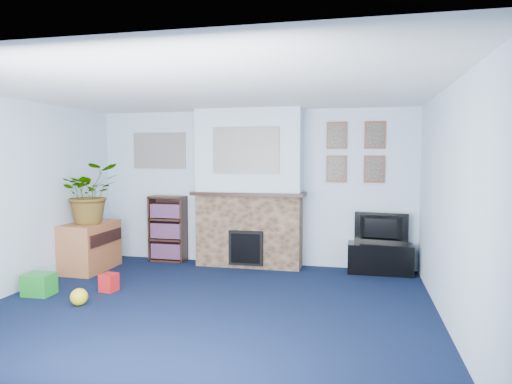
% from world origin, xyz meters
% --- Properties ---
extents(floor, '(5.00, 4.50, 0.01)m').
position_xyz_m(floor, '(0.00, 0.00, 0.00)').
color(floor, black).
rests_on(floor, ground).
extents(ceiling, '(5.00, 4.50, 0.01)m').
position_xyz_m(ceiling, '(0.00, 0.00, 2.40)').
color(ceiling, white).
rests_on(ceiling, wall_back).
extents(wall_back, '(5.00, 0.04, 2.40)m').
position_xyz_m(wall_back, '(0.00, 2.25, 1.20)').
color(wall_back, silver).
rests_on(wall_back, ground).
extents(wall_front, '(5.00, 0.04, 2.40)m').
position_xyz_m(wall_front, '(0.00, -2.25, 1.20)').
color(wall_front, silver).
rests_on(wall_front, ground).
extents(wall_left, '(0.04, 4.50, 2.40)m').
position_xyz_m(wall_left, '(-2.50, 0.00, 1.20)').
color(wall_left, silver).
rests_on(wall_left, ground).
extents(wall_right, '(0.04, 4.50, 2.40)m').
position_xyz_m(wall_right, '(2.50, 0.00, 1.20)').
color(wall_right, silver).
rests_on(wall_right, ground).
extents(chimney_breast, '(1.72, 0.50, 2.40)m').
position_xyz_m(chimney_breast, '(0.00, 2.05, 1.18)').
color(chimney_breast, brown).
rests_on(chimney_breast, ground).
extents(collage_main, '(1.00, 0.03, 0.68)m').
position_xyz_m(collage_main, '(0.00, 1.84, 1.78)').
color(collage_main, gray).
rests_on(collage_main, chimney_breast).
extents(collage_left, '(0.90, 0.03, 0.58)m').
position_xyz_m(collage_left, '(-1.55, 2.23, 1.78)').
color(collage_left, gray).
rests_on(collage_left, wall_back).
extents(portrait_tl, '(0.30, 0.03, 0.40)m').
position_xyz_m(portrait_tl, '(1.30, 2.23, 2.00)').
color(portrait_tl, brown).
rests_on(portrait_tl, wall_back).
extents(portrait_tr, '(0.30, 0.03, 0.40)m').
position_xyz_m(portrait_tr, '(1.85, 2.23, 2.00)').
color(portrait_tr, brown).
rests_on(portrait_tr, wall_back).
extents(portrait_bl, '(0.30, 0.03, 0.40)m').
position_xyz_m(portrait_bl, '(1.30, 2.23, 1.50)').
color(portrait_bl, brown).
rests_on(portrait_bl, wall_back).
extents(portrait_br, '(0.30, 0.03, 0.40)m').
position_xyz_m(portrait_br, '(1.85, 2.23, 1.50)').
color(portrait_br, brown).
rests_on(portrait_br, wall_back).
extents(tv_stand, '(0.91, 0.38, 0.43)m').
position_xyz_m(tv_stand, '(1.95, 2.03, 0.23)').
color(tv_stand, black).
rests_on(tv_stand, ground).
extents(television, '(0.77, 0.21, 0.44)m').
position_xyz_m(television, '(1.95, 2.05, 0.65)').
color(television, black).
rests_on(television, tv_stand).
extents(bookshelf, '(0.58, 0.28, 1.05)m').
position_xyz_m(bookshelf, '(-1.36, 2.11, 0.50)').
color(bookshelf, black).
rests_on(bookshelf, ground).
extents(sideboard, '(0.51, 0.91, 0.71)m').
position_xyz_m(sideboard, '(-2.24, 1.28, 0.35)').
color(sideboard, '#AB6037').
rests_on(sideboard, ground).
extents(potted_plant, '(1.05, 1.05, 0.88)m').
position_xyz_m(potted_plant, '(-2.19, 1.23, 1.15)').
color(potted_plant, '#26661E').
rests_on(potted_plant, sideboard).
extents(mantel_clock, '(0.10, 0.06, 0.14)m').
position_xyz_m(mantel_clock, '(-0.09, 2.00, 1.22)').
color(mantel_clock, gold).
rests_on(mantel_clock, chimney_breast).
extents(mantel_candle, '(0.05, 0.05, 0.17)m').
position_xyz_m(mantel_candle, '(0.32, 2.00, 1.23)').
color(mantel_candle, '#B2BFC6').
rests_on(mantel_candle, chimney_breast).
extents(mantel_teddy, '(0.14, 0.14, 0.14)m').
position_xyz_m(mantel_teddy, '(-0.58, 2.00, 1.22)').
color(mantel_teddy, gray).
rests_on(mantel_teddy, chimney_breast).
extents(mantel_can, '(0.06, 0.06, 0.13)m').
position_xyz_m(mantel_can, '(0.67, 2.00, 1.21)').
color(mantel_can, red).
rests_on(mantel_can, chimney_breast).
extents(green_crate, '(0.34, 0.28, 0.27)m').
position_xyz_m(green_crate, '(-2.15, 0.04, 0.14)').
color(green_crate, '#198C26').
rests_on(green_crate, ground).
extents(toy_ball, '(0.20, 0.20, 0.20)m').
position_xyz_m(toy_ball, '(-1.45, -0.20, 0.09)').
color(toy_ball, yellow).
rests_on(toy_ball, ground).
extents(toy_block, '(0.21, 0.21, 0.22)m').
position_xyz_m(toy_block, '(-1.41, 0.37, 0.11)').
color(toy_block, red).
rests_on(toy_block, ground).
extents(toy_tube, '(0.30, 0.13, 0.17)m').
position_xyz_m(toy_tube, '(-2.17, 0.11, 0.07)').
color(toy_tube, blue).
rests_on(toy_tube, ground).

